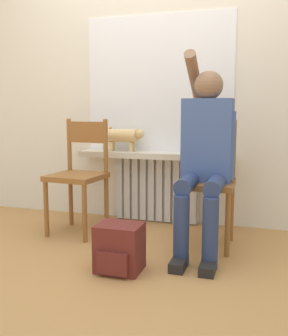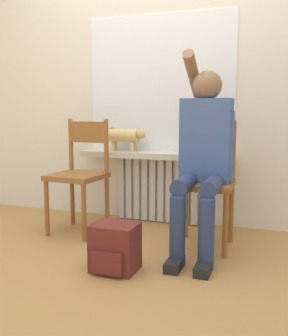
{
  "view_description": "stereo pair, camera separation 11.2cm",
  "coord_description": "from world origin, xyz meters",
  "px_view_note": "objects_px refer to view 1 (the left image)",
  "views": [
    {
      "loc": [
        0.9,
        -2.08,
        0.96
      ],
      "look_at": [
        0.0,
        0.79,
        0.52
      ],
      "focal_mm": 42.0,
      "sensor_mm": 36.0,
      "label": 1
    },
    {
      "loc": [
        1.0,
        -2.04,
        0.96
      ],
      "look_at": [
        0.0,
        0.79,
        0.52
      ],
      "focal_mm": 42.0,
      "sensor_mm": 36.0,
      "label": 2
    }
  ],
  "objects_px": {
    "chair_right": "(207,180)",
    "person": "(205,151)",
    "chair_left": "(79,174)",
    "backpack": "(119,248)",
    "cat": "(124,136)"
  },
  "relations": [
    {
      "from": "backpack",
      "to": "person",
      "type": "bearing_deg",
      "value": 51.05
    },
    {
      "from": "chair_left",
      "to": "cat",
      "type": "distance_m",
      "value": 0.54
    },
    {
      "from": "chair_left",
      "to": "chair_right",
      "type": "bearing_deg",
      "value": 5.18
    },
    {
      "from": "person",
      "to": "backpack",
      "type": "bearing_deg",
      "value": -128.95
    },
    {
      "from": "cat",
      "to": "backpack",
      "type": "height_order",
      "value": "cat"
    },
    {
      "from": "person",
      "to": "backpack",
      "type": "relative_size",
      "value": 4.74
    },
    {
      "from": "chair_right",
      "to": "backpack",
      "type": "xyz_separation_m",
      "value": [
        -0.43,
        -0.64,
        -0.33
      ]
    },
    {
      "from": "chair_right",
      "to": "backpack",
      "type": "distance_m",
      "value": 0.83
    },
    {
      "from": "person",
      "to": "cat",
      "type": "bearing_deg",
      "value": 146.55
    },
    {
      "from": "person",
      "to": "chair_right",
      "type": "bearing_deg",
      "value": 90.47
    },
    {
      "from": "person",
      "to": "backpack",
      "type": "distance_m",
      "value": 0.88
    },
    {
      "from": "cat",
      "to": "backpack",
      "type": "relative_size",
      "value": 1.59
    },
    {
      "from": "person",
      "to": "chair_left",
      "type": "bearing_deg",
      "value": 173.94
    },
    {
      "from": "chair_left",
      "to": "chair_right",
      "type": "relative_size",
      "value": 1.0
    },
    {
      "from": "chair_right",
      "to": "person",
      "type": "bearing_deg",
      "value": -90.24
    }
  ]
}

